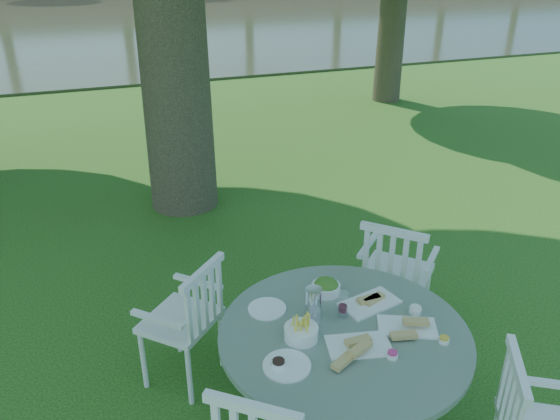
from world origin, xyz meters
The scene contains 6 objects.
ground centered at (0.00, 0.00, 0.00)m, with size 140.00×140.00×0.00m, color #17410D.
table centered at (-0.14, -1.21, 0.59)m, with size 1.47×1.47×0.72m.
chair_ne centered at (0.63, -0.53, 0.57)m, with size 0.67×0.67×0.96m.
chair_nw centered at (-0.90, -0.51, 0.55)m, with size 0.64×0.64×0.93m.
tableware centered at (-0.20, -1.10, 0.75)m, with size 1.11×0.82×0.21m.
river centered at (0.00, 23.00, 0.00)m, with size 100.00×28.00×0.12m, color #2E351F.
Camera 1 is at (-1.41, -3.47, 2.71)m, focal length 35.00 mm.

